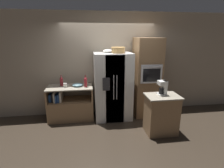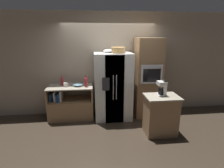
# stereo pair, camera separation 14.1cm
# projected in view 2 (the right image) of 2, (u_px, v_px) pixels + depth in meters

# --- Properties ---
(ground_plane) EXTENTS (20.00, 20.00, 0.00)m
(ground_plane) POSITION_uv_depth(u_px,v_px,m) (111.00, 117.00, 4.84)
(ground_plane) COLOR #382D23
(wall_back) EXTENTS (12.00, 0.06, 2.80)m
(wall_back) POSITION_uv_depth(u_px,v_px,m) (109.00, 64.00, 4.90)
(wall_back) COLOR tan
(wall_back) RESTS_ON ground_plane
(counter_left) EXTENTS (1.17, 0.63, 0.90)m
(counter_left) POSITION_uv_depth(u_px,v_px,m) (71.00, 106.00, 4.74)
(counter_left) COLOR #93704C
(counter_left) RESTS_ON ground_plane
(refrigerator) EXTENTS (0.97, 0.81, 1.76)m
(refrigerator) POSITION_uv_depth(u_px,v_px,m) (113.00, 86.00, 4.64)
(refrigerator) COLOR white
(refrigerator) RESTS_ON ground_plane
(wall_oven) EXTENTS (0.67, 0.73, 2.13)m
(wall_oven) POSITION_uv_depth(u_px,v_px,m) (147.00, 78.00, 4.74)
(wall_oven) COLOR #93704C
(wall_oven) RESTS_ON ground_plane
(island_counter) EXTENTS (0.74, 0.54, 0.91)m
(island_counter) POSITION_uv_depth(u_px,v_px,m) (161.00, 115.00, 3.94)
(island_counter) COLOR #93704C
(island_counter) RESTS_ON ground_plane
(wicker_basket) EXTENTS (0.34, 0.34, 0.15)m
(wicker_basket) POSITION_uv_depth(u_px,v_px,m) (118.00, 50.00, 4.32)
(wicker_basket) COLOR tan
(wicker_basket) RESTS_ON refrigerator
(fruit_bowl) EXTENTS (0.26, 0.26, 0.08)m
(fruit_bowl) POSITION_uv_depth(u_px,v_px,m) (108.00, 51.00, 4.47)
(fruit_bowl) COLOR white
(fruit_bowl) RESTS_ON refrigerator
(bottle_tall) EXTENTS (0.08, 0.08, 0.28)m
(bottle_tall) POSITION_uv_depth(u_px,v_px,m) (62.00, 81.00, 4.66)
(bottle_tall) COLOR maroon
(bottle_tall) RESTS_ON counter_left
(bottle_short) EXTENTS (0.08, 0.08, 0.31)m
(bottle_short) POSITION_uv_depth(u_px,v_px,m) (86.00, 82.00, 4.52)
(bottle_short) COLOR maroon
(bottle_short) RESTS_ON counter_left
(mug) EXTENTS (0.14, 0.10, 0.11)m
(mug) POSITION_uv_depth(u_px,v_px,m) (66.00, 85.00, 4.54)
(mug) COLOR silver
(mug) RESTS_ON counter_left
(mixing_bowl) EXTENTS (0.29, 0.29, 0.07)m
(mixing_bowl) POSITION_uv_depth(u_px,v_px,m) (78.00, 84.00, 4.62)
(mixing_bowl) COLOR #668C99
(mixing_bowl) RESTS_ON counter_left
(coffee_maker) EXTENTS (0.18, 0.19, 0.32)m
(coffee_maker) POSITION_uv_depth(u_px,v_px,m) (162.00, 88.00, 3.83)
(coffee_maker) COLOR white
(coffee_maker) RESTS_ON island_counter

